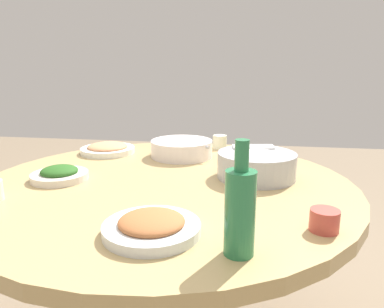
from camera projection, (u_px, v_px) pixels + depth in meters
name	position (u px, v px, depth m)	size (l,w,h in m)	color
round_dining_table	(166.00, 208.00, 1.25)	(1.27, 1.27, 0.73)	#99999E
rice_bowl	(256.00, 165.00, 1.25)	(0.27, 0.27, 0.10)	#B2B5BA
soup_bowl	(182.00, 149.00, 1.54)	(0.26, 0.26, 0.07)	white
dish_stirfry	(152.00, 226.00, 0.83)	(0.23, 0.23, 0.05)	silver
dish_greens	(60.00, 174.00, 1.23)	(0.19, 0.19, 0.05)	silver
dish_shrimp	(108.00, 149.00, 1.61)	(0.24, 0.24, 0.05)	white
green_bottle	(240.00, 210.00, 0.73)	(0.06, 0.06, 0.24)	#2A7949
tea_cup_near	(324.00, 220.00, 0.85)	(0.07, 0.07, 0.05)	#C2473D
tea_cup_side	(220.00, 142.00, 1.70)	(0.07, 0.07, 0.06)	beige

